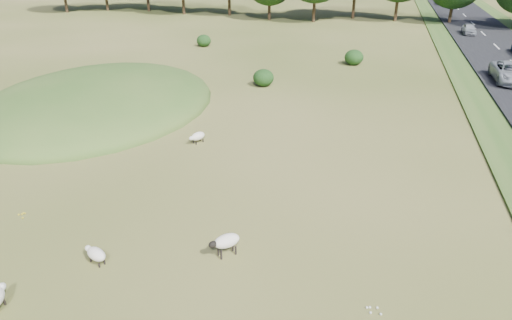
% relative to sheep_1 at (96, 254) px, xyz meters
% --- Properties ---
extents(ground, '(160.00, 160.00, 0.00)m').
position_rel_sheep_1_xyz_m(ground, '(2.02, 23.96, -0.40)').
color(ground, '#3D4E18').
rests_on(ground, ground).
extents(mound, '(16.00, 20.00, 4.00)m').
position_rel_sheep_1_xyz_m(mound, '(-9.98, 15.96, -0.40)').
color(mound, '#33561E').
rests_on(mound, ground).
extents(shrubs, '(18.50, 14.92, 1.45)m').
position_rel_sheep_1_xyz_m(shrubs, '(0.27, 30.87, 0.29)').
color(shrubs, black).
rests_on(shrubs, ground).
extents(sheep_1, '(1.14, 0.80, 0.64)m').
position_rel_sheep_1_xyz_m(sheep_1, '(0.00, 0.00, 0.00)').
color(sheep_1, beige).
rests_on(sheep_1, ground).
extents(sheep_3, '(0.87, 1.16, 0.65)m').
position_rel_sheep_1_xyz_m(sheep_3, '(-0.42, 11.36, 0.01)').
color(sheep_3, beige).
rests_on(sheep_3, ground).
extents(sheep_4, '(1.18, 1.15, 0.91)m').
position_rel_sheep_1_xyz_m(sheep_4, '(4.50, 1.63, 0.23)').
color(sheep_4, beige).
rests_on(sheep_4, ground).
extents(car_1, '(2.56, 5.55, 1.54)m').
position_rel_sheep_1_xyz_m(car_1, '(20.12, 29.18, 0.62)').
color(car_1, '#B4B8BD').
rests_on(car_1, road).
extents(car_2, '(1.45, 3.61, 1.23)m').
position_rel_sheep_1_xyz_m(car_2, '(20.12, 51.08, 0.46)').
color(car_2, '#A3A6AA').
rests_on(car_2, road).
extents(car_3, '(2.05, 4.46, 1.24)m').
position_rel_sheep_1_xyz_m(car_3, '(20.12, 81.23, 0.47)').
color(car_3, '#9C9DA3').
rests_on(car_3, road).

